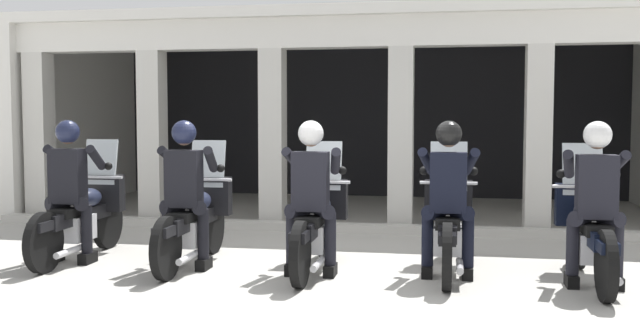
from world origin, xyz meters
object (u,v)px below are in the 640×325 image
object	(u,v)px
police_officer_far_left	(69,179)
police_officer_left	(185,181)
motorcycle_right	(448,224)
police_officer_right	(448,185)
motorcycle_far_left	(83,214)
police_officer_far_right	(596,190)
motorcycle_far_right	(589,231)
motorcycle_left	(195,218)
motorcycle_center	(316,223)
police_officer_center	(311,184)

from	to	relation	value
police_officer_far_left	police_officer_left	world-z (taller)	same
motorcycle_right	police_officer_right	world-z (taller)	police_officer_right
police_officer_left	motorcycle_far_left	bearing A→B (deg)	160.89
motorcycle_right	police_officer_right	size ratio (longest dim) A/B	1.29
police_officer_left	police_officer_right	xyz separation A→B (m)	(2.75, 0.08, 0.00)
police_officer_right	police_officer_far_right	size ratio (longest dim) A/B	1.00
motorcycle_right	motorcycle_far_right	world-z (taller)	same
motorcycle_left	motorcycle_far_right	xyz separation A→B (m)	(4.12, -0.08, 0.00)
police_officer_right	police_officer_far_right	distance (m)	1.38
motorcycle_right	motorcycle_far_left	bearing A→B (deg)	175.92
motorcycle_center	police_officer_far_left	bearing A→B (deg)	174.37
motorcycle_right	motorcycle_left	bearing A→B (deg)	177.48
motorcycle_left	police_officer_far_right	size ratio (longest dim) A/B	1.29
police_officer_far_left	police_officer_far_right	xyz separation A→B (m)	(5.49, -0.16, 0.00)
motorcycle_center	police_officer_center	bearing A→B (deg)	-99.13
motorcycle_center	police_officer_far_right	world-z (taller)	police_officer_far_right
motorcycle_left	police_officer_far_left	bearing A→B (deg)	-175.82
police_officer_far_left	police_officer_center	xyz separation A→B (m)	(2.75, -0.13, 0.00)
police_officer_far_left	motorcycle_right	bearing A→B (deg)	1.16
motorcycle_left	police_officer_far_right	distance (m)	4.16
police_officer_left	motorcycle_center	xyz separation A→B (m)	(1.37, 0.23, -0.44)
police_officer_left	motorcycle_center	size ratio (longest dim) A/B	0.78
motorcycle_far_left	motorcycle_left	distance (m)	1.37
motorcycle_left	police_officer_center	bearing A→B (deg)	-18.58
police_officer_right	motorcycle_left	bearing A→B (deg)	171.57
police_officer_left	motorcycle_center	bearing A→B (deg)	4.72
police_officer_center	police_officer_right	distance (m)	1.38
motorcycle_left	motorcycle_right	bearing A→B (deg)	-2.90
motorcycle_far_left	motorcycle_center	distance (m)	2.75
motorcycle_far_left	police_officer_right	size ratio (longest dim) A/B	1.29
motorcycle_far_right	police_officer_far_right	size ratio (longest dim) A/B	1.29
motorcycle_right	police_officer_far_left	bearing A→B (deg)	179.86
motorcycle_left	police_officer_left	xyz separation A→B (m)	(-0.00, -0.28, 0.44)
police_officer_right	motorcycle_far_right	size ratio (longest dim) A/B	0.78
motorcycle_left	police_officer_far_right	bearing A→B (deg)	-9.73
police_officer_center	police_officer_right	bearing A→B (deg)	-3.05
motorcycle_far_left	motorcycle_right	xyz separation A→B (m)	(4.12, 0.01, 0.00)
motorcycle_center	police_officer_right	distance (m)	1.45
police_officer_left	police_officer_right	bearing A→B (deg)	-2.90
police_officer_right	motorcycle_center	bearing A→B (deg)	169.78
motorcycle_far_right	police_officer_right	bearing A→B (deg)	175.02
motorcycle_far_left	police_officer_center	size ratio (longest dim) A/B	1.29
motorcycle_right	police_officer_far_right	bearing A→B (deg)	-22.42
motorcycle_left	motorcycle_center	world-z (taller)	same
police_officer_far_left	police_officer_center	size ratio (longest dim) A/B	1.00
motorcycle_far_left	police_officer_far_right	world-z (taller)	police_officer_far_right
police_officer_center	police_officer_right	size ratio (longest dim) A/B	1.00
motorcycle_far_left	police_officer_left	bearing A→B (deg)	-17.42
police_officer_right	motorcycle_far_left	bearing A→B (deg)	171.98
police_officer_left	police_officer_center	size ratio (longest dim) A/B	1.00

